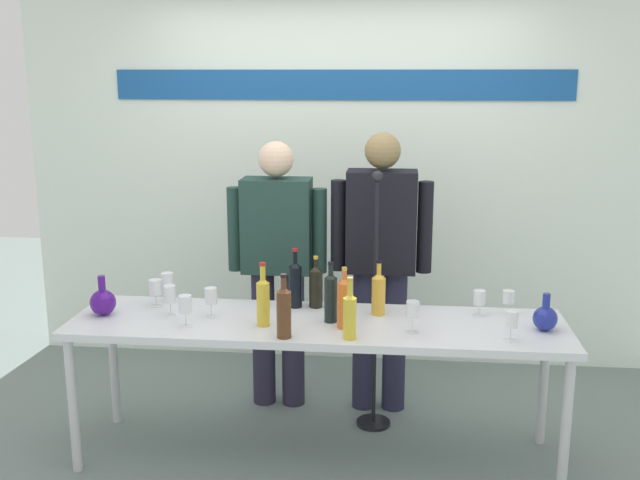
{
  "coord_description": "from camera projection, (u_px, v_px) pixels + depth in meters",
  "views": [
    {
      "loc": [
        0.4,
        -3.63,
        2.02
      ],
      "look_at": [
        0.0,
        0.15,
        1.16
      ],
      "focal_mm": 41.61,
      "sensor_mm": 36.0,
      "label": 1
    }
  ],
  "objects": [
    {
      "name": "wine_glass_right_3",
      "position": [
        479.0,
        298.0,
        3.91
      ],
      "size": [
        0.06,
        0.06,
        0.14
      ],
      "color": "white",
      "rests_on": "display_table"
    },
    {
      "name": "wine_glass_left_2",
      "position": [
        211.0,
        296.0,
        3.88
      ],
      "size": [
        0.07,
        0.07,
        0.16
      ],
      "color": "white",
      "rests_on": "display_table"
    },
    {
      "name": "wine_bottle_5",
      "position": [
        295.0,
        283.0,
        4.04
      ],
      "size": [
        0.07,
        0.07,
        0.33
      ],
      "color": "black",
      "rests_on": "display_table"
    },
    {
      "name": "wine_glass_right_1",
      "position": [
        511.0,
        320.0,
        3.54
      ],
      "size": [
        0.06,
        0.06,
        0.15
      ],
      "color": "white",
      "rests_on": "display_table"
    },
    {
      "name": "wine_glass_left_1",
      "position": [
        170.0,
        294.0,
        3.9
      ],
      "size": [
        0.06,
        0.06,
        0.16
      ],
      "color": "white",
      "rests_on": "display_table"
    },
    {
      "name": "wine_bottle_7",
      "position": [
        316.0,
        285.0,
        4.04
      ],
      "size": [
        0.07,
        0.07,
        0.29
      ],
      "color": "black",
      "rests_on": "display_table"
    },
    {
      "name": "decanter_blue_left",
      "position": [
        103.0,
        302.0,
        3.92
      ],
      "size": [
        0.14,
        0.14,
        0.22
      ],
      "color": "#461382",
      "rests_on": "display_table"
    },
    {
      "name": "wine_glass_right_2",
      "position": [
        508.0,
        297.0,
        3.94
      ],
      "size": [
        0.06,
        0.06,
        0.13
      ],
      "color": "white",
      "rests_on": "display_table"
    },
    {
      "name": "display_table",
      "position": [
        317.0,
        332.0,
        3.85
      ],
      "size": [
        2.57,
        0.66,
        0.77
      ],
      "color": "silver",
      "rests_on": "ground"
    },
    {
      "name": "wine_bottle_0",
      "position": [
        284.0,
        310.0,
        3.57
      ],
      "size": [
        0.07,
        0.07,
        0.32
      ],
      "color": "#533019",
      "rests_on": "display_table"
    },
    {
      "name": "microphone_stand",
      "position": [
        375.0,
        344.0,
        4.25
      ],
      "size": [
        0.2,
        0.2,
        1.5
      ],
      "color": "black",
      "rests_on": "ground"
    },
    {
      "name": "wine_bottle_2",
      "position": [
        263.0,
        300.0,
        3.74
      ],
      "size": [
        0.07,
        0.07,
        0.33
      ],
      "color": "gold",
      "rests_on": "display_table"
    },
    {
      "name": "wine_bottle_4",
      "position": [
        350.0,
        314.0,
        3.55
      ],
      "size": [
        0.06,
        0.06,
        0.31
      ],
      "color": "gold",
      "rests_on": "display_table"
    },
    {
      "name": "presenter_left",
      "position": [
        277.0,
        258.0,
        4.45
      ],
      "size": [
        0.6,
        0.22,
        1.63
      ],
      "color": "#292439",
      "rests_on": "ground"
    },
    {
      "name": "wine_bottle_3",
      "position": [
        344.0,
        302.0,
        3.71
      ],
      "size": [
        0.07,
        0.07,
        0.32
      ],
      "color": "orange",
      "rests_on": "display_table"
    },
    {
      "name": "wine_glass_left_3",
      "position": [
        167.0,
        281.0,
        4.13
      ],
      "size": [
        0.07,
        0.07,
        0.17
      ],
      "color": "white",
      "rests_on": "display_table"
    },
    {
      "name": "decanter_blue_right",
      "position": [
        545.0,
        318.0,
        3.69
      ],
      "size": [
        0.12,
        0.12,
        0.19
      ],
      "color": "navy",
      "rests_on": "display_table"
    },
    {
      "name": "presenter_right",
      "position": [
        381.0,
        255.0,
        4.38
      ],
      "size": [
        0.6,
        0.22,
        1.69
      ],
      "color": "#24243C",
      "rests_on": "ground"
    },
    {
      "name": "wine_bottle_1",
      "position": [
        331.0,
        296.0,
        3.8
      ],
      "size": [
        0.07,
        0.07,
        0.32
      ],
      "color": "black",
      "rests_on": "display_table"
    },
    {
      "name": "wine_glass_left_0",
      "position": [
        155.0,
        288.0,
        4.06
      ],
      "size": [
        0.07,
        0.07,
        0.15
      ],
      "color": "white",
      "rests_on": "display_table"
    },
    {
      "name": "back_wall",
      "position": [
        340.0,
        150.0,
        5.12
      ],
      "size": [
        4.41,
        0.11,
        3.0
      ],
      "color": "white",
      "rests_on": "ground"
    },
    {
      "name": "wine_bottle_6",
      "position": [
        379.0,
        292.0,
        3.92
      ],
      "size": [
        0.07,
        0.07,
        0.3
      ],
      "color": "gold",
      "rests_on": "display_table"
    },
    {
      "name": "wine_glass_right_0",
      "position": [
        413.0,
        310.0,
        3.64
      ],
      "size": [
        0.07,
        0.07,
        0.16
      ],
      "color": "white",
      "rests_on": "display_table"
    },
    {
      "name": "wine_glass_left_4",
      "position": [
        185.0,
        305.0,
        3.73
      ],
      "size": [
        0.07,
        0.07,
        0.16
      ],
      "color": "white",
      "rests_on": "display_table"
    },
    {
      "name": "ground_plane",
      "position": [
        317.0,
        456.0,
        4.01
      ],
      "size": [
        10.0,
        10.0,
        0.0
      ],
      "primitive_type": "plane",
      "color": "slate"
    }
  ]
}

